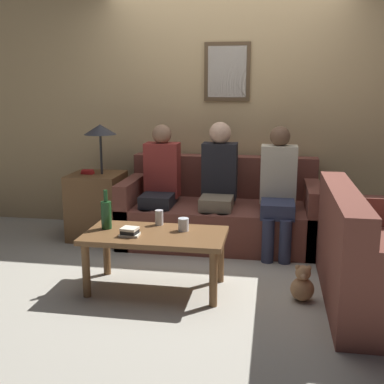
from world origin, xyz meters
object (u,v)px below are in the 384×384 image
wine_bottle (106,214)px  couch_side (384,265)px  drinking_glass (183,224)px  person_right (278,187)px  person_left (160,181)px  person_middle (218,181)px  couch_main (221,214)px  coffee_table (155,241)px  teddy_bear (302,285)px

wine_bottle → couch_side: bearing=-0.2°
wine_bottle → drinking_glass: bearing=4.1°
wine_bottle → person_right: size_ratio=0.26×
person_left → person_middle: size_ratio=0.97×
wine_bottle → person_middle: size_ratio=0.26×
couch_main → person_left: (-0.60, -0.12, 0.34)m
coffee_table → couch_side: bearing=1.6°
coffee_table → person_right: bearing=49.3°
couch_main → couch_side: same height
couch_main → person_middle: bearing=-96.0°
wine_bottle → teddy_bear: wine_bottle is taller
person_right → teddy_bear: 1.22m
coffee_table → wine_bottle: size_ratio=3.47×
coffee_table → person_left: 1.21m
coffee_table → teddy_bear: (1.12, -0.02, -0.27)m
person_left → wine_bottle: bearing=-98.9°
couch_main → person_right: bearing=-20.2°
drinking_glass → teddy_bear: bearing=-7.4°
teddy_bear → coffee_table: bearing=178.9°
person_middle → wine_bottle: bearing=-124.3°
teddy_bear → person_left: bearing=138.8°
person_middle → person_left: bearing=-179.7°
drinking_glass → person_left: bearing=112.3°
couch_main → drinking_glass: 1.22m
drinking_glass → person_right: (0.73, 0.98, 0.12)m
drinking_glass → person_middle: size_ratio=0.08×
couch_side → person_middle: bearing=50.2°
person_middle → teddy_bear: size_ratio=4.41×
person_right → person_middle: bearing=171.5°
teddy_bear → person_right: bearing=99.8°
couch_main → person_right: 0.69m
couch_side → person_right: bearing=36.5°
person_left → teddy_bear: 1.87m
couch_main → wine_bottle: 1.48m
person_middle → person_right: size_ratio=1.02×
wine_bottle → person_middle: (0.76, 1.11, 0.08)m
couch_side → wine_bottle: (-2.10, 0.01, 0.29)m
couch_side → drinking_glass: 1.51m
couch_main → person_right: size_ratio=1.63×
person_middle → teddy_bear: 1.51m
couch_main → couch_side: 1.82m
couch_main → wine_bottle: couch_main is taller
couch_side → drinking_glass: size_ratio=15.27×
teddy_bear → couch_side: bearing=6.7°
drinking_glass → couch_main: bearing=82.2°
person_middle → person_right: (0.58, -0.09, -0.02)m
couch_side → wine_bottle: 2.12m
couch_side → teddy_bear: (-0.57, -0.07, -0.17)m
person_right → teddy_bear: person_right is taller
couch_main → person_middle: (-0.01, -0.12, 0.37)m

